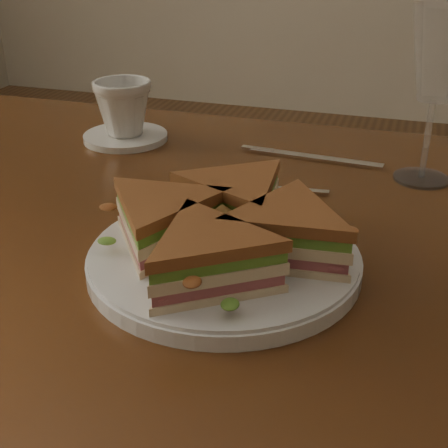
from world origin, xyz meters
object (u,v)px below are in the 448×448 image
object	(u,v)px
plate	(224,260)
saucer	(126,137)
sandwich_wedges	(224,228)
coffee_cup	(123,108)
table	(212,287)
knife	(305,157)
spoon	(225,184)
wine_glass	(439,59)

from	to	relation	value
plate	saucer	distance (m)	0.43
sandwich_wedges	coffee_cup	xyz separation A→B (m)	(-0.27, 0.33, 0.01)
table	knife	size ratio (longest dim) A/B	5.57
plate	knife	bearing A→B (deg)	86.74
table	knife	xyz separation A→B (m)	(0.07, 0.23, 0.10)
spoon	table	bearing A→B (deg)	-89.24
spoon	wine_glass	bearing A→B (deg)	16.45
saucer	coffee_cup	world-z (taller)	coffee_cup
spoon	knife	bearing A→B (deg)	53.25
coffee_cup	table	bearing A→B (deg)	-43.77
knife	saucer	size ratio (longest dim) A/B	1.61
spoon	saucer	bearing A→B (deg)	140.87
plate	coffee_cup	distance (m)	0.43
sandwich_wedges	knife	xyz separation A→B (m)	(0.02, 0.34, -0.04)
plate	saucer	xyz separation A→B (m)	(-0.27, 0.33, -0.00)
table	saucer	world-z (taller)	saucer
plate	saucer	size ratio (longest dim) A/B	2.09
knife	coffee_cup	bearing A→B (deg)	-174.85
sandwich_wedges	spoon	distance (m)	0.21
saucer	table	bearing A→B (deg)	-45.59
table	spoon	bearing A→B (deg)	97.30
spoon	coffee_cup	size ratio (longest dim) A/B	2.00
table	coffee_cup	size ratio (longest dim) A/B	13.06
knife	coffee_cup	world-z (taller)	coffee_cup
plate	knife	xyz separation A→B (m)	(0.02, 0.34, -0.01)
spoon	coffee_cup	world-z (taller)	coffee_cup
table	coffee_cup	xyz separation A→B (m)	(-0.22, 0.23, 0.15)
plate	saucer	world-z (taller)	plate
plate	spoon	distance (m)	0.21
knife	saucer	bearing A→B (deg)	-174.85
table	plate	distance (m)	0.16
plate	coffee_cup	size ratio (longest dim) A/B	3.05
coffee_cup	saucer	bearing A→B (deg)	0.00
plate	wine_glass	size ratio (longest dim) A/B	1.22
table	plate	xyz separation A→B (m)	(0.05, -0.11, 0.11)
wine_glass	spoon	bearing A→B (deg)	-157.01
table	wine_glass	size ratio (longest dim) A/B	5.24
wine_glass	knife	bearing A→B (deg)	168.52
table	knife	bearing A→B (deg)	73.35
table	saucer	bearing A→B (deg)	134.41
table	sandwich_wedges	world-z (taller)	sandwich_wedges
plate	saucer	bearing A→B (deg)	129.12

